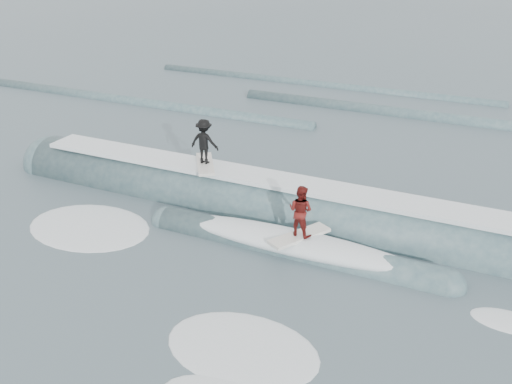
% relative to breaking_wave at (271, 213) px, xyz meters
% --- Properties ---
extents(ground, '(160.00, 160.00, 0.00)m').
position_rel_breaking_wave_xyz_m(ground, '(-0.23, -4.79, -0.04)').
color(ground, '#3C4E58').
rests_on(ground, ground).
extents(breaking_wave, '(21.61, 3.95, 2.35)m').
position_rel_breaking_wave_xyz_m(breaking_wave, '(0.00, 0.00, 0.00)').
color(breaking_wave, '#344E57').
rests_on(breaking_wave, ground).
extents(surfer_black, '(1.55, 1.98, 1.68)m').
position_rel_breaking_wave_xyz_m(surfer_black, '(-2.67, 0.28, 2.01)').
color(surfer_black, silver).
rests_on(surfer_black, ground).
extents(surfer_red, '(1.47, 2.01, 1.67)m').
position_rel_breaking_wave_xyz_m(surfer_red, '(1.75, -1.92, 1.24)').
color(surfer_red, silver).
rests_on(surfer_red, ground).
extents(whitewater, '(15.38, 7.22, 0.10)m').
position_rel_breaking_wave_xyz_m(whitewater, '(0.61, -5.67, -0.04)').
color(whitewater, white).
rests_on(whitewater, ground).
extents(far_swells, '(38.63, 8.65, 0.80)m').
position_rel_breaking_wave_xyz_m(far_swells, '(-3.56, 12.86, -0.04)').
color(far_swells, '#344E57').
rests_on(far_swells, ground).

